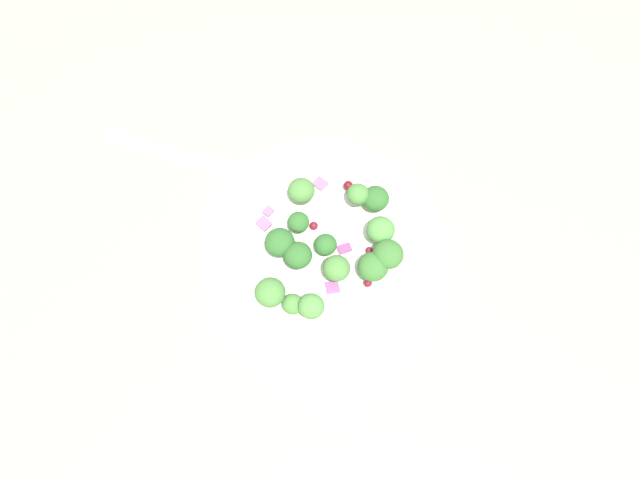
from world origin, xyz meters
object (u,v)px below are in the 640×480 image
at_px(plate, 320,247).
at_px(fork, 196,159).
at_px(broccoli_floret_2, 381,230).
at_px(broccoli_floret_0, 298,256).
at_px(broccoli_floret_1, 373,267).

distance_m(plate, fork, 0.16).
bearing_deg(broccoli_floret_2, plate, -68.36).
bearing_deg(broccoli_floret_2, fork, -102.93).
relative_size(broccoli_floret_0, fork, 0.14).
relative_size(broccoli_floret_0, broccoli_floret_1, 0.92).
bearing_deg(broccoli_floret_0, plate, 146.33).
distance_m(broccoli_floret_1, broccoli_floret_2, 0.04).
relative_size(broccoli_floret_1, fork, 0.16).
height_order(plate, fork, plate).
relative_size(plate, broccoli_floret_2, 8.66).
xyz_separation_m(broccoli_floret_0, broccoli_floret_2, (-0.04, 0.07, -0.00)).
height_order(plate, broccoli_floret_0, broccoli_floret_0).
height_order(broccoli_floret_0, broccoli_floret_1, broccoli_floret_0).
distance_m(plate, broccoli_floret_2, 0.06).
bearing_deg(broccoli_floret_1, fork, -112.30).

